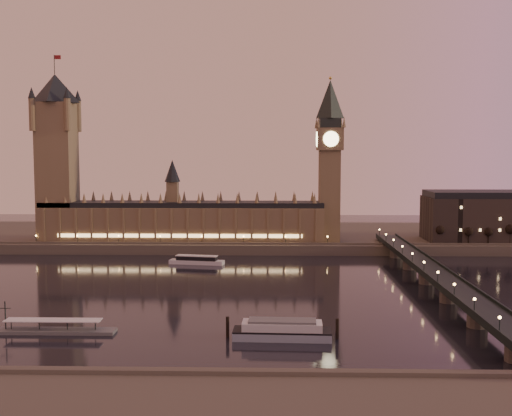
% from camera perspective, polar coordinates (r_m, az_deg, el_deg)
% --- Properties ---
extents(ground, '(700.00, 700.00, 0.00)m').
position_cam_1_polar(ground, '(293.91, -2.03, -7.41)').
color(ground, black).
rests_on(ground, ground).
extents(far_embankment, '(560.00, 130.00, 6.00)m').
position_cam_1_polar(far_embankment, '(455.64, 2.98, -2.55)').
color(far_embankment, '#423D35').
rests_on(far_embankment, ground).
extents(palace_of_westminster, '(180.00, 26.62, 52.00)m').
position_cam_1_polar(palace_of_westminster, '(413.57, -6.60, -0.75)').
color(palace_of_westminster, brown).
rests_on(palace_of_westminster, ground).
extents(victoria_tower, '(31.68, 31.68, 118.00)m').
position_cam_1_polar(victoria_tower, '(429.94, -17.30, 5.16)').
color(victoria_tower, brown).
rests_on(victoria_tower, ground).
extents(big_ben, '(17.68, 17.68, 104.00)m').
position_cam_1_polar(big_ben, '(409.03, 6.57, 5.11)').
color(big_ben, brown).
rests_on(big_ben, ground).
extents(westminster_bridge, '(13.20, 260.00, 15.30)m').
position_cam_1_polar(westminster_bridge, '(301.54, 15.72, -6.21)').
color(westminster_bridge, black).
rests_on(westminster_bridge, ground).
extents(bare_tree_0, '(5.31, 5.31, 10.79)m').
position_cam_1_polar(bare_tree_0, '(412.30, 16.26, -2.01)').
color(bare_tree_0, black).
rests_on(bare_tree_0, ground).
extents(bare_tree_1, '(5.31, 5.31, 10.79)m').
position_cam_1_polar(bare_tree_1, '(416.08, 18.11, -2.00)').
color(bare_tree_1, black).
rests_on(bare_tree_1, ground).
extents(bare_tree_2, '(5.31, 5.31, 10.79)m').
position_cam_1_polar(bare_tree_2, '(420.28, 19.93, -1.98)').
color(bare_tree_2, black).
rests_on(bare_tree_2, ground).
extents(bare_tree_3, '(5.31, 5.31, 10.79)m').
position_cam_1_polar(bare_tree_3, '(424.90, 21.70, -1.97)').
color(bare_tree_3, black).
rests_on(bare_tree_3, ground).
extents(cruise_boat_a, '(31.60, 11.78, 4.95)m').
position_cam_1_polar(cruise_boat_a, '(363.85, -5.29, -4.65)').
color(cruise_boat_a, silver).
rests_on(cruise_boat_a, ground).
extents(moored_barge, '(38.48, 10.65, 7.06)m').
position_cam_1_polar(moored_barge, '(221.45, 2.34, -10.81)').
color(moored_barge, '#8898AD').
rests_on(moored_barge, ground).
extents(pontoon_pier, '(41.67, 6.95, 11.11)m').
position_cam_1_polar(pontoon_pier, '(239.49, -17.39, -10.26)').
color(pontoon_pier, '#595B5E').
rests_on(pontoon_pier, ground).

